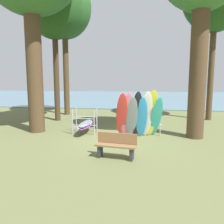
{
  "coord_description": "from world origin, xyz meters",
  "views": [
    {
      "loc": [
        1.16,
        -9.64,
        2.6
      ],
      "look_at": [
        -0.57,
        1.07,
        1.1
      ],
      "focal_mm": 35.36,
      "sensor_mm": 36.0,
      "label": 1
    }
  ],
  "objects": [
    {
      "name": "tree_far_left_back",
      "position": [
        -5.15,
        6.99,
        8.05
      ],
      "size": [
        4.05,
        4.05,
        10.46
      ],
      "color": "#4C3823",
      "rests_on": "ground"
    },
    {
      "name": "ground_plane",
      "position": [
        0.0,
        0.0,
        0.0
      ],
      "size": [
        80.0,
        80.0,
        0.0
      ],
      "primitive_type": "plane",
      "color": "#60663D"
    },
    {
      "name": "lake_water",
      "position": [
        0.0,
        28.5,
        0.05
      ],
      "size": [
        80.0,
        36.0,
        0.1
      ],
      "primitive_type": "cube",
      "color": "slate",
      "rests_on": "ground"
    },
    {
      "name": "tree_far_right_back",
      "position": [
        -4.81,
        4.29,
        7.26
      ],
      "size": [
        3.54,
        3.54,
        9.36
      ],
      "color": "#42301E",
      "rests_on": "ground"
    },
    {
      "name": "leaning_board_pile",
      "position": [
        0.79,
        0.46,
        1.04
      ],
      "size": [
        2.29,
        1.49,
        2.25
      ],
      "color": "red",
      "rests_on": "ground"
    },
    {
      "name": "park_bench",
      "position": [
        0.14,
        -2.43,
        0.45
      ],
      "size": [
        1.44,
        0.6,
        0.85
      ],
      "color": "#2D2D33",
      "rests_on": "ground"
    },
    {
      "name": "board_storage_rack",
      "position": [
        -1.91,
        0.94,
        0.47
      ],
      "size": [
        1.15,
        2.12,
        1.25
      ],
      "color": "#9EA0A5",
      "rests_on": "ground"
    }
  ]
}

